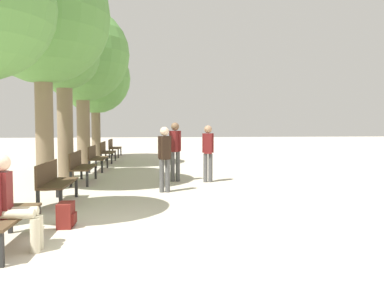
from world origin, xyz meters
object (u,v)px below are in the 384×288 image
at_px(bench_row_5, 113,146).
at_px(backpack, 66,215).
at_px(person_seated, 12,200).
at_px(bench_row_1, 54,180).
at_px(bench_row_4, 106,150).
at_px(pedestrian_far, 208,150).
at_px(tree_row_4, 95,79).
at_px(pedestrian_near, 165,155).
at_px(bench_row_3, 96,156).
at_px(tree_row_1, 42,18).
at_px(pedestrian_mid, 175,148).
at_px(tree_row_2, 64,58).
at_px(tree_row_3, 82,55).
at_px(bench_row_2, 80,165).

bearing_deg(bench_row_5, backpack, -87.07).
bearing_deg(person_seated, backpack, 69.44).
distance_m(bench_row_1, bench_row_4, 8.53).
bearing_deg(pedestrian_far, tree_row_4, 120.11).
bearing_deg(bench_row_1, pedestrian_near, 25.34).
height_order(bench_row_1, bench_row_3, same).
xyz_separation_m(tree_row_4, pedestrian_near, (3.07, -9.02, -2.88)).
relative_size(tree_row_1, pedestrian_near, 3.76).
distance_m(pedestrian_near, pedestrian_mid, 1.76).
bearing_deg(pedestrian_mid, pedestrian_near, -101.60).
relative_size(bench_row_1, tree_row_2, 0.31).
distance_m(tree_row_3, tree_row_4, 3.19).
height_order(bench_row_4, tree_row_3, tree_row_3).
bearing_deg(pedestrian_far, tree_row_1, -169.18).
height_order(backpack, pedestrian_far, pedestrian_far).
relative_size(bench_row_2, pedestrian_far, 0.92).
distance_m(bench_row_5, pedestrian_near, 10.52).
height_order(bench_row_1, bench_row_5, same).
relative_size(pedestrian_near, pedestrian_far, 0.98).
distance_m(tree_row_1, person_seated, 6.12).
bearing_deg(bench_row_4, bench_row_3, -90.00).
bearing_deg(pedestrian_near, bench_row_3, 117.67).
distance_m(tree_row_1, tree_row_2, 2.31).
bearing_deg(pedestrian_far, bench_row_3, 140.29).
bearing_deg(pedestrian_mid, bench_row_4, 115.77).
bearing_deg(bench_row_3, tree_row_2, -112.10).
relative_size(bench_row_4, tree_row_3, 0.25).
bearing_deg(tree_row_4, bench_row_4, -67.33).
relative_size(bench_row_3, pedestrian_mid, 0.88).
relative_size(tree_row_1, pedestrian_mid, 3.52).
bearing_deg(bench_row_2, bench_row_3, 90.00).
bearing_deg(bench_row_2, person_seated, -87.61).
relative_size(bench_row_4, pedestrian_near, 0.94).
xyz_separation_m(tree_row_2, pedestrian_near, (3.07, -2.88, -2.82)).
height_order(tree_row_2, pedestrian_far, tree_row_2).
bearing_deg(pedestrian_near, tree_row_1, 167.96).
bearing_deg(person_seated, tree_row_3, 95.27).
relative_size(bench_row_1, bench_row_5, 1.00).
relative_size(tree_row_4, person_seated, 4.16).
height_order(bench_row_5, pedestrian_mid, pedestrian_mid).
bearing_deg(bench_row_2, backpack, -81.78).
bearing_deg(bench_row_4, pedestrian_near, -72.11).
relative_size(tree_row_4, backpack, 13.45).
height_order(bench_row_5, tree_row_1, tree_row_1).
relative_size(bench_row_5, pedestrian_far, 0.92).
relative_size(tree_row_2, backpack, 12.24).
bearing_deg(bench_row_2, tree_row_3, 99.26).
height_order(tree_row_2, pedestrian_near, tree_row_2).
height_order(tree_row_3, pedestrian_near, tree_row_3).
height_order(bench_row_1, tree_row_4, tree_row_4).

